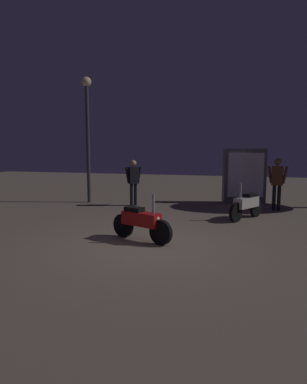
% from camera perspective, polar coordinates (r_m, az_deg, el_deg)
% --- Properties ---
extents(ground_plane, '(40.00, 40.00, 0.00)m').
position_cam_1_polar(ground_plane, '(7.37, -0.64, -9.09)').
color(ground_plane, '#756656').
extents(motorcycle_red_foreground, '(1.58, 0.70, 1.11)m').
position_cam_1_polar(motorcycle_red_foreground, '(7.66, -2.13, -5.07)').
color(motorcycle_red_foreground, black).
rests_on(motorcycle_red_foreground, ground_plane).
extents(motorcycle_white_parked_left, '(0.92, 1.49, 1.11)m').
position_cam_1_polar(motorcycle_white_parked_left, '(10.37, 15.44, -2.09)').
color(motorcycle_white_parked_left, black).
rests_on(motorcycle_white_parked_left, ground_plane).
extents(person_rider_beside, '(0.54, 0.53, 1.68)m').
position_cam_1_polar(person_rider_beside, '(12.41, -3.42, 2.29)').
color(person_rider_beside, black).
rests_on(person_rider_beside, ground_plane).
extents(person_bystander_far, '(0.68, 0.28, 1.78)m').
position_cam_1_polar(person_bystander_far, '(12.13, 20.19, 2.05)').
color(person_bystander_far, black).
rests_on(person_bystander_far, ground_plane).
extents(streetlamp_near, '(0.36, 0.36, 4.78)m').
position_cam_1_polar(streetlamp_near, '(13.40, -11.10, 11.31)').
color(streetlamp_near, '#38383D').
rests_on(streetlamp_near, ground_plane).
extents(kiosk_billboard, '(1.67, 0.89, 2.10)m').
position_cam_1_polar(kiosk_billboard, '(13.55, 15.07, 2.67)').
color(kiosk_billboard, '#595960').
rests_on(kiosk_billboard, ground_plane).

